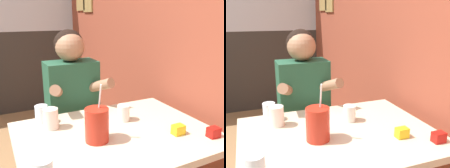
% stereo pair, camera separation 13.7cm
% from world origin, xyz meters
% --- Properties ---
extents(brick_wall_right, '(0.08, 4.77, 2.70)m').
position_xyz_m(brick_wall_right, '(1.50, 1.39, 1.35)').
color(brick_wall_right, brown).
rests_on(brick_wall_right, ground_plane).
extents(main_table, '(0.98, 0.75, 0.73)m').
position_xyz_m(main_table, '(0.90, 0.31, 0.66)').
color(main_table, beige).
rests_on(main_table, ground_plane).
extents(person_seated, '(0.42, 0.40, 1.22)m').
position_xyz_m(person_seated, '(0.84, 0.86, 0.63)').
color(person_seated, '#235138').
rests_on(person_seated, ground_plane).
extents(cocktail_pitcher, '(0.11, 0.11, 0.28)m').
position_xyz_m(cocktail_pitcher, '(0.77, 0.28, 0.81)').
color(cocktail_pitcher, '#B22819').
rests_on(cocktail_pitcher, main_table).
extents(glass_near_pitcher, '(0.07, 0.07, 0.10)m').
position_xyz_m(glass_near_pitcher, '(0.58, 0.61, 0.78)').
color(glass_near_pitcher, silver).
rests_on(glass_near_pitcher, main_table).
extents(glass_center, '(0.07, 0.07, 0.09)m').
position_xyz_m(glass_center, '(1.00, 0.43, 0.77)').
color(glass_center, silver).
rests_on(glass_center, main_table).
extents(glass_far_side, '(0.08, 0.08, 0.11)m').
position_xyz_m(glass_far_side, '(0.61, 0.51, 0.78)').
color(glass_far_side, silver).
rests_on(glass_far_side, main_table).
extents(condiment_ketchup, '(0.06, 0.04, 0.05)m').
position_xyz_m(condiment_ketchup, '(1.30, 0.06, 0.75)').
color(condiment_ketchup, '#B7140F').
rests_on(condiment_ketchup, main_table).
extents(condiment_mustard, '(0.06, 0.04, 0.05)m').
position_xyz_m(condiment_mustard, '(1.17, 0.16, 0.75)').
color(condiment_mustard, yellow).
rests_on(condiment_mustard, main_table).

